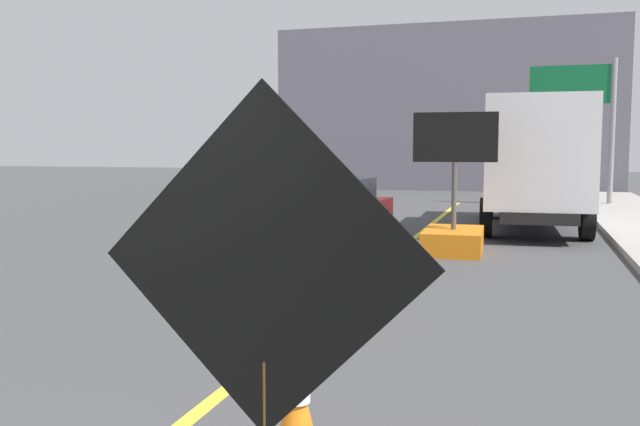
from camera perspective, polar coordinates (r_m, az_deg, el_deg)
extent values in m
cube|color=yellow|center=(7.93, -1.07, -9.28)|extent=(0.14, 36.00, 0.01)
cube|color=orange|center=(3.11, -4.62, -3.99)|extent=(1.56, 0.05, 1.56)
cube|color=black|center=(3.10, -4.75, -4.04)|extent=(1.63, 0.03, 1.63)
cube|color=black|center=(3.13, -4.49, -3.93)|extent=(0.28, 0.01, 0.52)
cube|color=orange|center=(13.45, 11.09, -2.30)|extent=(1.15, 1.83, 0.45)
cylinder|color=#4C4C4C|center=(13.36, 11.16, 1.42)|extent=(0.10, 0.10, 1.30)
cube|color=black|center=(13.33, 11.25, 6.25)|extent=(1.60, 0.13, 0.95)
sphere|color=yellow|center=(13.36, 13.64, 6.20)|extent=(0.09, 0.09, 0.09)
sphere|color=yellow|center=(13.37, 12.34, 6.22)|extent=(0.09, 0.09, 0.09)
sphere|color=yellow|center=(13.39, 11.05, 6.25)|extent=(0.09, 0.09, 0.09)
sphere|color=yellow|center=(13.41, 9.77, 6.27)|extent=(0.09, 0.09, 0.09)
sphere|color=yellow|center=(13.43, 9.05, 7.05)|extent=(0.09, 0.09, 0.09)
sphere|color=yellow|center=(13.43, 9.03, 5.51)|extent=(0.09, 0.09, 0.09)
cube|color=black|center=(17.87, 17.28, 0.59)|extent=(1.85, 6.80, 0.25)
cube|color=silver|center=(20.23, 17.05, 4.20)|extent=(2.32, 1.98, 1.90)
cube|color=silver|center=(16.78, 17.58, 4.88)|extent=(2.43, 4.67, 2.44)
cylinder|color=black|center=(20.14, 13.92, 0.85)|extent=(0.32, 0.91, 0.90)
cylinder|color=black|center=(20.23, 20.00, 0.70)|extent=(0.32, 0.91, 0.90)
cylinder|color=black|center=(15.84, 13.74, -0.37)|extent=(0.32, 0.91, 0.90)
cylinder|color=black|center=(15.96, 21.46, -0.55)|extent=(0.32, 0.91, 0.90)
cube|color=#591414|center=(14.06, 0.21, -0.41)|extent=(2.13, 4.64, 0.60)
cube|color=black|center=(14.22, 0.53, 1.89)|extent=(1.73, 2.15, 0.50)
cylinder|color=black|center=(12.40, 1.46, -2.37)|extent=(0.27, 0.67, 0.66)
cylinder|color=black|center=(13.07, -5.66, -1.98)|extent=(0.27, 0.67, 0.66)
cylinder|color=black|center=(15.22, 5.24, -0.92)|extent=(0.27, 0.67, 0.66)
cylinder|color=black|center=(15.78, -0.78, -0.67)|extent=(0.27, 0.67, 0.66)
cylinder|color=gray|center=(24.98, 23.26, 6.15)|extent=(0.18, 0.18, 5.00)
cube|color=#0F6033|center=(24.97, 20.16, 10.05)|extent=(2.60, 0.10, 1.30)
cube|color=white|center=(25.00, 20.16, 10.05)|extent=(1.82, 0.03, 0.18)
cube|color=slate|center=(35.86, 10.82, 8.39)|extent=(16.16, 6.94, 7.78)
cone|color=orange|center=(4.77, -1.99, -15.39)|extent=(0.28, 0.28, 0.59)
cylinder|color=white|center=(4.76, -1.99, -15.06)|extent=(0.19, 0.19, 0.08)
cube|color=black|center=(7.93, 3.91, -9.22)|extent=(0.36, 0.36, 0.03)
cone|color=orange|center=(7.85, 3.93, -6.87)|extent=(0.28, 0.28, 0.64)
cylinder|color=white|center=(7.84, 3.93, -6.64)|extent=(0.19, 0.19, 0.08)
cube|color=black|center=(10.73, 6.99, -5.35)|extent=(0.36, 0.36, 0.03)
cone|color=#EA5B0C|center=(10.67, 7.01, -3.51)|extent=(0.28, 0.28, 0.67)
cylinder|color=white|center=(10.67, 7.01, -3.33)|extent=(0.19, 0.19, 0.08)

